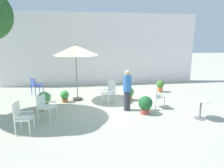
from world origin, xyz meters
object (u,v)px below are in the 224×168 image
Objects in this scene: patio_chair_0 at (21,116)px; patio_chair_2 at (156,95)px; patio_chair_1 at (110,91)px; patio_chair_3 at (36,85)px; potted_plant_0 at (129,93)px; standing_person at (127,90)px; cafe_table_0 at (201,105)px; potted_plant_1 at (160,85)px; patio_umbrella_0 at (76,51)px; potted_plant_4 at (44,100)px; potted_plant_2 at (65,96)px; patio_chair_4 at (45,105)px; potted_plant_3 at (145,104)px.

patio_chair_2 is (4.74, 1.54, -0.01)m from patio_chair_0.
patio_chair_1 is 3.92m from patio_chair_3.
potted_plant_0 is 1.41m from standing_person.
cafe_table_0 is 3.66m from potted_plant_1.
patio_umbrella_0 is 3.92m from patio_chair_2.
patio_chair_3 is (-5.24, 2.69, -0.01)m from patio_chair_2.
patio_chair_3 is 1.19× the size of potted_plant_4.
cafe_table_0 is at bearing -49.63° from patio_chair_2.
potted_plant_4 is at bearing -127.57° from potted_plant_2.
patio_chair_1 is (1.42, -0.65, -1.70)m from patio_umbrella_0.
patio_chair_3 is (-2.07, 1.13, -1.72)m from patio_umbrella_0.
potted_plant_1 is 1.21× the size of potted_plant_2.
patio_umbrella_0 is at bearing 155.41° from patio_chair_1.
patio_chair_4 is 1.18× the size of potted_plant_4.
potted_plant_1 is at bearing 89.98° from cafe_table_0.
patio_chair_1 is 2.03m from potted_plant_2.
standing_person is at bearing -133.96° from potted_plant_1.
patio_umbrella_0 is 3.82m from potted_plant_3.
cafe_table_0 is at bearing -7.65° from patio_chair_4.
patio_umbrella_0 reaches higher than patio_chair_4.
potted_plant_0 is at bearing 125.85° from patio_chair_2.
patio_chair_4 reaches higher than cafe_table_0.
patio_chair_3 reaches higher than potted_plant_0.
potted_plant_4 is at bearing 80.80° from patio_chair_0.
potted_plant_4 is (-0.70, -0.91, 0.13)m from potted_plant_2.
potted_plant_0 is 1.75m from potted_plant_3.
cafe_table_0 is 5.41m from patio_chair_4.
standing_person reaches higher than potted_plant_1.
potted_plant_4 is (-3.80, 0.98, 0.05)m from potted_plant_3.
potted_plant_1 is 3.42m from standing_person.
patio_chair_4 is at bearing -170.62° from standing_person.
potted_plant_1 is at bearing 63.83° from patio_chair_2.
patio_chair_1 is at bearing 142.16° from cafe_table_0.
patio_chair_0 reaches higher than potted_plant_4.
standing_person reaches higher than patio_chair_1.
potted_plant_3 is at bearing -53.18° from patio_chair_1.
patio_umbrella_0 is at bearing 153.89° from patio_chair_2.
patio_chair_0 is 4.23m from potted_plant_3.
patio_chair_4 is at bearing 60.66° from patio_chair_0.
standing_person is (0.53, -1.03, 0.27)m from patio_chair_1.
patio_chair_0 is 1.06m from patio_chair_4.
patio_chair_0 is at bearing -116.86° from patio_umbrella_0.
patio_umbrella_0 is 2.05m from potted_plant_2.
potted_plant_4 is at bearing -70.48° from patio_chair_3.
standing_person is (-0.39, -1.26, 0.48)m from potted_plant_0.
potted_plant_3 is (3.60, 0.02, -0.14)m from patio_chair_4.
standing_person is at bearing -174.23° from patio_chair_2.
patio_chair_2 is (-1.14, 1.34, 0.05)m from cafe_table_0.
patio_umbrella_0 is 2.31m from patio_chair_1.
cafe_table_0 is at bearing -27.33° from standing_person.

